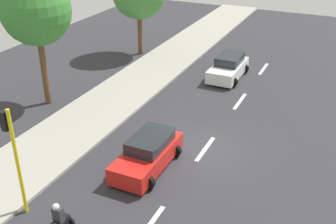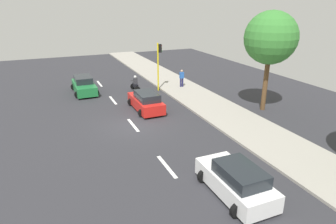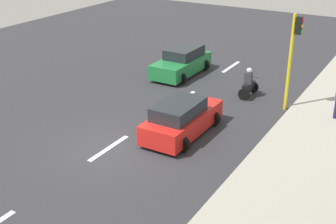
# 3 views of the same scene
# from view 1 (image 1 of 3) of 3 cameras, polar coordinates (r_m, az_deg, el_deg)

# --- Properties ---
(ground_plane) EXTENTS (40.00, 60.00, 0.10)m
(ground_plane) POSITION_cam_1_polar(r_m,az_deg,el_deg) (20.92, 5.05, -5.11)
(ground_plane) COLOR #2D2D33
(sidewalk) EXTENTS (4.00, 60.00, 0.15)m
(sidewalk) POSITION_cam_1_polar(r_m,az_deg,el_deg) (23.77, -10.94, -1.00)
(sidewalk) COLOR #9E998E
(sidewalk) RESTS_ON ground
(lane_stripe_far_north) EXTENTS (0.20, 2.40, 0.01)m
(lane_stripe_far_north) POSITION_cam_1_polar(r_m,az_deg,el_deg) (31.36, 12.78, 5.70)
(lane_stripe_far_north) COLOR white
(lane_stripe_far_north) RESTS_ON ground
(lane_stripe_north) EXTENTS (0.20, 2.40, 0.01)m
(lane_stripe_north) POSITION_cam_1_polar(r_m,az_deg,el_deg) (25.96, 9.69, 1.43)
(lane_stripe_north) COLOR white
(lane_stripe_north) RESTS_ON ground
(lane_stripe_mid) EXTENTS (0.20, 2.40, 0.01)m
(lane_stripe_mid) POSITION_cam_1_polar(r_m,az_deg,el_deg) (20.89, 5.06, -4.98)
(lane_stripe_mid) COLOR white
(lane_stripe_mid) RESTS_ON ground
(car_white) EXTENTS (2.21, 4.08, 1.52)m
(car_white) POSITION_cam_1_polar(r_m,az_deg,el_deg) (29.16, 8.14, 5.97)
(car_white) COLOR white
(car_white) RESTS_ON ground
(car_red) EXTENTS (2.14, 4.21, 1.52)m
(car_red) POSITION_cam_1_polar(r_m,az_deg,el_deg) (19.16, -2.75, -5.62)
(car_red) COLOR red
(car_red) RESTS_ON ground
(traffic_light_corner) EXTENTS (0.49, 0.24, 4.50)m
(traffic_light_corner) POSITION_cam_1_polar(r_m,az_deg,el_deg) (16.37, -20.25, -4.51)
(traffic_light_corner) COLOR yellow
(traffic_light_corner) RESTS_ON ground
(street_tree_center) EXTENTS (3.90, 3.90, 7.53)m
(street_tree_center) POSITION_cam_1_polar(r_m,az_deg,el_deg) (24.63, -17.44, 12.92)
(street_tree_center) COLOR brown
(street_tree_center) RESTS_ON ground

